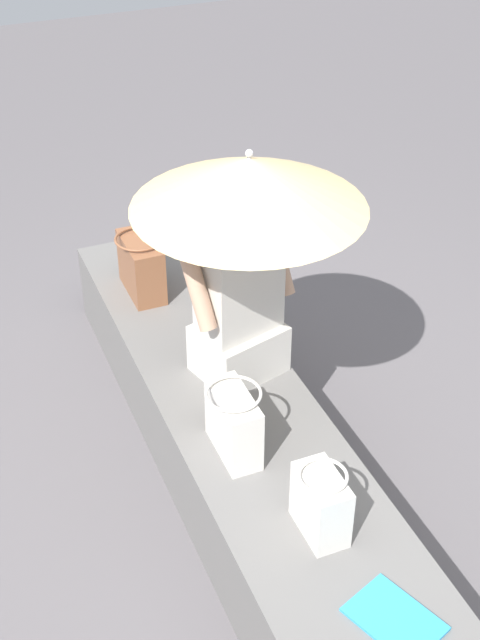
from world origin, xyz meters
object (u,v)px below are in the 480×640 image
person_seated (239,293)px  parasol (249,183)px  handbag_black (321,503)px  magazine (395,619)px  tote_bag_canvas (234,422)px  shoulder_bag_spare (141,265)px

person_seated → parasol: (-0.05, -0.02, 0.51)m
parasol → handbag_black: 1.17m
parasol → handbag_black: size_ratio=3.90×
parasol → magazine: size_ratio=3.67×
tote_bag_canvas → shoulder_bag_spare: (1.19, -0.01, 0.01)m
parasol → person_seated: bearing=22.9°
shoulder_bag_spare → magazine: shoulder_bag_spare is taller
person_seated → handbag_black: 0.97m
handbag_black → tote_bag_canvas: 0.49m
person_seated → handbag_black: bearing=175.0°
person_seated → tote_bag_canvas: 0.56m
handbag_black → tote_bag_canvas: bearing=14.8°
person_seated → magazine: bearing=178.7°
tote_bag_canvas → shoulder_bag_spare: 1.19m
person_seated → tote_bag_canvas: size_ratio=3.14×
person_seated → handbag_black: size_ratio=3.42×
person_seated → handbag_black: person_seated is taller
handbag_black → magazine: handbag_black is taller
person_seated → magazine: (-1.34, 0.03, -0.38)m
shoulder_bag_spare → magazine: (-2.08, -0.17, -0.14)m
handbag_black → tote_bag_canvas: (0.47, 0.12, 0.01)m
parasol → tote_bag_canvas: bearing=150.6°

